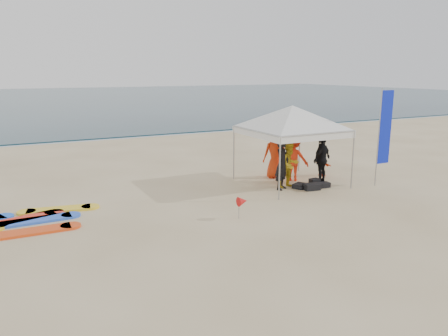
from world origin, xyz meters
TOP-DOWN VIEW (x-y plane):
  - ground at (0.00, 0.00)m, footprint 120.00×120.00m
  - ocean at (0.00, 60.00)m, footprint 160.00×84.00m
  - shoreline_foam at (0.00, 18.20)m, footprint 160.00×1.20m
  - person_black_a at (3.13, 3.36)m, footprint 0.80×0.74m
  - person_yellow at (3.52, 3.46)m, footprint 0.88×0.72m
  - person_orange_a at (4.23, 4.19)m, footprint 1.28×1.24m
  - person_black_b at (4.99, 3.48)m, footprint 1.13×0.78m
  - person_orange_b at (3.89, 4.94)m, footprint 1.06×0.80m
  - person_seated at (5.75, 4.33)m, footprint 0.30×0.81m
  - canopy_tent at (3.86, 3.87)m, footprint 4.41×4.41m
  - feather_flag at (6.73, 2.19)m, footprint 0.60×0.04m
  - marker_pennant at (0.35, 1.28)m, footprint 0.28×0.28m
  - gear_pile at (4.18, 3.00)m, footprint 1.36×0.98m
  - surfboard_spread at (-5.86, 3.69)m, footprint 4.93×2.36m

SIDE VIEW (x-z plane):
  - ground at x=0.00m, z-range 0.00..0.00m
  - shoreline_foam at x=0.00m, z-range 0.00..0.01m
  - surfboard_spread at x=-5.86m, z-range 0.00..0.07m
  - ocean at x=0.00m, z-range 0.00..0.08m
  - gear_pile at x=4.18m, z-range -0.01..0.21m
  - person_seated at x=5.75m, z-range 0.00..0.86m
  - marker_pennant at x=0.35m, z-range 0.18..0.81m
  - person_yellow at x=3.52m, z-range 0.00..1.67m
  - person_orange_a at x=4.23m, z-range 0.00..1.76m
  - person_black_b at x=4.99m, z-range 0.00..1.79m
  - person_black_a at x=3.13m, z-range 0.00..1.83m
  - person_orange_b at x=3.89m, z-range 0.00..1.94m
  - feather_flag at x=6.73m, z-range 0.32..3.88m
  - canopy_tent at x=3.86m, z-range 1.24..4.56m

